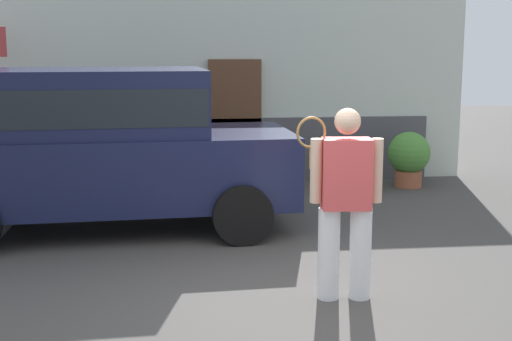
% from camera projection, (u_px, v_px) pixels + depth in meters
% --- Properties ---
extents(ground_plane, '(40.00, 40.00, 0.00)m').
position_uv_depth(ground_plane, '(284.00, 307.00, 6.43)').
color(ground_plane, '#423F3D').
extents(house_frontage, '(8.18, 0.40, 3.36)m').
position_uv_depth(house_frontage, '(231.00, 90.00, 12.19)').
color(house_frontage, silver).
rests_on(house_frontage, ground_plane).
extents(parked_suv, '(4.70, 2.38, 2.05)m').
position_uv_depth(parked_suv, '(101.00, 141.00, 8.90)').
color(parked_suv, '#141938').
rests_on(parked_suv, ground_plane).
extents(tennis_player_man, '(0.79, 0.32, 1.79)m').
position_uv_depth(tennis_player_man, '(345.00, 201.00, 6.50)').
color(tennis_player_man, white).
rests_on(tennis_player_man, ground_plane).
extents(potted_plant_by_porch, '(0.54, 0.54, 0.72)m').
position_uv_depth(potted_plant_by_porch, '(351.00, 168.00, 11.34)').
color(potted_plant_by_porch, brown).
rests_on(potted_plant_by_porch, ground_plane).
extents(potted_plant_secondary, '(0.70, 0.70, 0.92)m').
position_uv_depth(potted_plant_secondary, '(409.00, 156.00, 11.75)').
color(potted_plant_secondary, '#9E5638').
rests_on(potted_plant_secondary, ground_plane).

